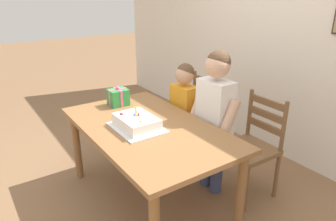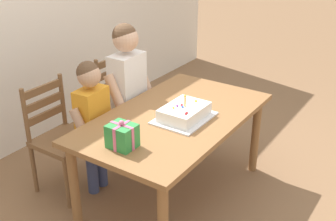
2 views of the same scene
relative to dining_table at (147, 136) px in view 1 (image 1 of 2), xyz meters
The scene contains 9 objects.
ground_plane 0.64m from the dining_table, ahead, with size 20.00×20.00×0.00m, color #846042.
back_wall 1.82m from the dining_table, 89.91° to the left, with size 6.40×0.11×2.60m.
dining_table is the anchor object (origin of this frame).
birthday_cake 0.16m from the dining_table, 95.46° to the right, with size 0.44×0.34×0.19m.
gift_box_red_large 0.60m from the dining_table, behind, with size 0.16×0.18×0.19m.
chair_left 0.93m from the dining_table, 116.09° to the left, with size 0.42×0.42×0.92m.
chair_right 0.93m from the dining_table, 63.85° to the left, with size 0.43×0.43×0.92m.
child_older 0.62m from the dining_table, 73.79° to the left, with size 0.47×0.27×1.31m.
child_younger 0.64m from the dining_table, 115.18° to the left, with size 0.41×0.24×1.12m.
Camera 1 is at (2.02, -1.17, 1.78)m, focal length 33.53 mm.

